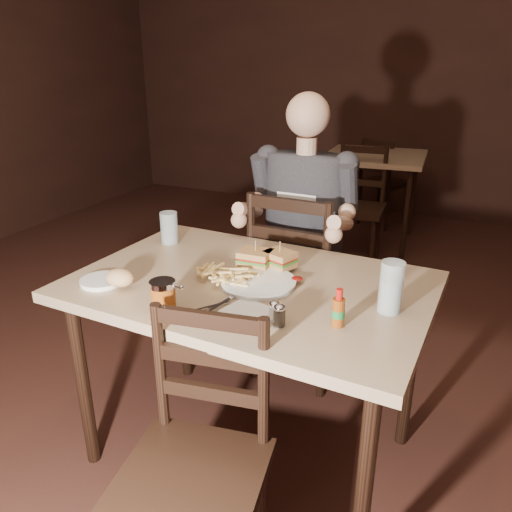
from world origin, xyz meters
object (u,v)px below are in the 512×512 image
at_px(bg_chair_far, 384,182).
at_px(glass_right, 391,287).
at_px(syrup_dispenser, 163,297).
at_px(chair_far, 302,283).
at_px(glass_left, 169,228).
at_px(chair_near, 191,478).
at_px(diner, 302,195).
at_px(hot_sauce, 339,308).
at_px(bg_chair_near, 356,209).
at_px(bg_table, 374,165).
at_px(dinner_plate, 258,283).
at_px(main_table, 250,300).
at_px(side_plate, 102,282).

relative_size(bg_chair_far, glass_right, 4.96).
bearing_deg(glass_right, syrup_dispenser, -154.95).
xyz_separation_m(chair_far, glass_left, (-0.46, -0.43, 0.36)).
distance_m(glass_left, syrup_dispenser, 0.64).
bearing_deg(glass_right, chair_far, 127.80).
relative_size(chair_near, diner, 0.97).
relative_size(chair_far, hot_sauce, 7.95).
bearing_deg(bg_chair_near, glass_left, -103.74).
xyz_separation_m(bg_table, dinner_plate, (0.18, -2.75, 0.10)).
bearing_deg(bg_chair_near, main_table, -90.07).
bearing_deg(syrup_dispenser, dinner_plate, 60.25).
xyz_separation_m(bg_chair_far, diner, (0.11, -2.68, 0.53)).
bearing_deg(chair_near, glass_right, 45.07).
bearing_deg(bg_chair_far, glass_right, 123.60).
distance_m(chair_near, diner, 1.30).
relative_size(dinner_plate, side_plate, 1.77).
distance_m(bg_chair_near, glass_right, 2.33).
xyz_separation_m(dinner_plate, hot_sauce, (0.33, -0.16, 0.05)).
height_order(bg_chair_near, side_plate, bg_chair_near).
relative_size(bg_chair_far, dinner_plate, 3.22).
bearing_deg(glass_right, main_table, 177.59).
height_order(chair_near, diner, diner).
relative_size(bg_table, bg_chair_far, 1.03).
height_order(main_table, glass_right, glass_right).
bearing_deg(main_table, bg_chair_far, 92.47).
bearing_deg(side_plate, glass_right, 12.51).
xyz_separation_m(chair_near, dinner_plate, (-0.05, 0.57, 0.35)).
xyz_separation_m(main_table, bg_chair_far, (-0.14, 3.29, -0.28)).
bearing_deg(syrup_dispenser, chair_near, -45.24).
bearing_deg(diner, glass_left, -138.18).
xyz_separation_m(bg_chair_far, syrup_dispenser, (-0.01, -3.61, 0.41)).
relative_size(dinner_plate, syrup_dispenser, 2.43).
relative_size(dinner_plate, hot_sauce, 2.12).
bearing_deg(bg_chair_far, syrup_dispenser, 112.59).
xyz_separation_m(main_table, dinner_plate, (0.04, -0.02, 0.08)).
relative_size(chair_near, side_plate, 5.89).
relative_size(bg_table, side_plate, 5.84).
xyz_separation_m(chair_far, dinner_plate, (0.07, -0.67, 0.29)).
bearing_deg(bg_chair_far, bg_chair_near, 112.69).
height_order(diner, syrup_dispenser, diner).
height_order(bg_chair_near, dinner_plate, bg_chair_near).
bearing_deg(syrup_dispenser, side_plate, 167.51).
bearing_deg(chair_near, syrup_dispenser, 122.90).
bearing_deg(bg_chair_far, dinner_plate, 115.86).
distance_m(chair_far, diner, 0.46).
relative_size(glass_left, syrup_dispenser, 1.29).
distance_m(dinner_plate, hot_sauce, 0.37).
relative_size(bg_chair_near, glass_left, 6.51).
xyz_separation_m(syrup_dispenser, side_plate, (-0.33, 0.09, -0.05)).
height_order(main_table, dinner_plate, dinner_plate).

